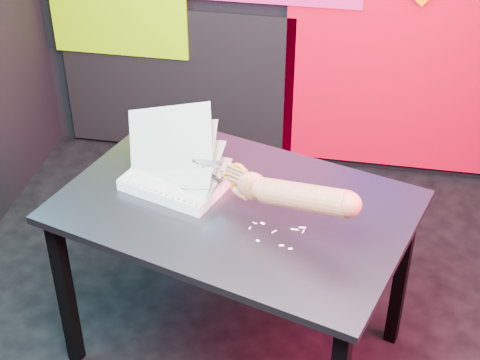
# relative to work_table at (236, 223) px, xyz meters

# --- Properties ---
(room) EXTENTS (3.01, 3.01, 2.71)m
(room) POSITION_rel_work_table_xyz_m (0.15, -0.02, 0.69)
(room) COLOR black
(room) RESTS_ON ground
(backdrop) EXTENTS (2.88, 0.05, 2.08)m
(backdrop) POSITION_rel_work_table_xyz_m (0.21, 1.44, 0.29)
(backdrop) COLOR #BB001B
(backdrop) RESTS_ON ground
(work_table) EXTENTS (1.42, 1.15, 0.75)m
(work_table) POSITION_rel_work_table_xyz_m (0.00, 0.00, 0.00)
(work_table) COLOR black
(work_table) RESTS_ON ground
(printout_stack) EXTENTS (0.43, 0.36, 0.34)m
(printout_stack) POSITION_rel_work_table_xyz_m (-0.24, 0.08, 0.12)
(printout_stack) COLOR silver
(printout_stack) RESTS_ON work_table
(scissors) EXTENTS (0.23, 0.12, 0.14)m
(scissors) POSITION_rel_work_table_xyz_m (0.00, -0.03, 0.21)
(scissors) COLOR #AAADB4
(scissors) RESTS_ON printout_stack
(hand_forearm) EXTENTS (0.46, 0.26, 0.18)m
(hand_forearm) POSITION_rel_work_table_xyz_m (0.23, -0.14, 0.25)
(hand_forearm) COLOR #BB6F45
(hand_forearm) RESTS_ON work_table
(paper_clippings) EXTENTS (0.19, 0.13, 0.00)m
(paper_clippings) POSITION_rel_work_table_xyz_m (0.19, -0.13, 0.09)
(paper_clippings) COLOR white
(paper_clippings) RESTS_ON work_table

